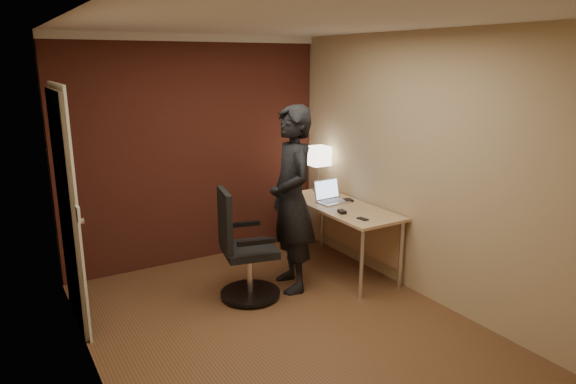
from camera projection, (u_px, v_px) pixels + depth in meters
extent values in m
plane|color=brown|center=(286.00, 330.00, 4.37)|extent=(4.00, 4.00, 0.00)
plane|color=white|center=(286.00, 22.00, 3.74)|extent=(4.00, 4.00, 0.00)
plane|color=tan|center=(194.00, 151.00, 5.72)|extent=(3.00, 0.00, 3.00)
plane|color=tan|center=(504.00, 277.00, 2.39)|extent=(3.00, 0.00, 3.00)
plane|color=tan|center=(86.00, 217.00, 3.31)|extent=(0.00, 4.00, 4.00)
plane|color=tan|center=(423.00, 168.00, 4.80)|extent=(0.00, 4.00, 4.00)
cube|color=brown|center=(195.00, 151.00, 5.69)|extent=(2.98, 0.06, 2.50)
cube|color=silver|center=(190.00, 38.00, 5.38)|extent=(3.00, 0.08, 0.08)
cube|color=silver|center=(527.00, 4.00, 2.13)|extent=(3.00, 0.08, 0.08)
cube|color=silver|center=(73.00, 20.00, 3.03)|extent=(0.08, 4.00, 0.08)
cube|color=silver|center=(429.00, 33.00, 4.48)|extent=(0.08, 4.00, 0.08)
cube|color=silver|center=(68.00, 212.00, 4.30)|extent=(0.05, 0.82, 2.02)
cube|color=silver|center=(70.00, 211.00, 4.30)|extent=(0.02, 0.92, 2.12)
cylinder|color=silver|center=(80.00, 221.00, 4.04)|extent=(0.05, 0.05, 0.05)
cube|color=silver|center=(78.00, 214.00, 3.71)|extent=(0.02, 0.08, 0.12)
cube|color=tan|center=(340.00, 206.00, 5.48)|extent=(0.60, 1.50, 0.03)
cube|color=tan|center=(360.00, 227.00, 5.69)|extent=(0.02, 1.38, 0.54)
cylinder|color=silver|center=(361.00, 264.00, 4.88)|extent=(0.04, 0.04, 0.70)
cylinder|color=silver|center=(287.00, 225.00, 6.02)|extent=(0.04, 0.04, 0.70)
cylinder|color=silver|center=(401.00, 254.00, 5.12)|extent=(0.04, 0.04, 0.70)
cylinder|color=silver|center=(322.00, 219.00, 6.27)|extent=(0.04, 0.04, 0.70)
cube|color=silver|center=(318.00, 191.00, 6.05)|extent=(0.11, 0.11, 0.01)
cylinder|color=silver|center=(318.00, 178.00, 6.01)|extent=(0.01, 0.01, 0.30)
cube|color=white|center=(319.00, 156.00, 5.94)|extent=(0.22, 0.22, 0.22)
cube|color=silver|center=(333.00, 202.00, 5.58)|extent=(0.34, 0.25, 0.01)
cube|color=silver|center=(327.00, 189.00, 5.65)|extent=(0.33, 0.08, 0.22)
cube|color=#B2CCF2|center=(327.00, 189.00, 5.64)|extent=(0.30, 0.06, 0.19)
cube|color=gray|center=(333.00, 201.00, 5.57)|extent=(0.29, 0.15, 0.00)
cube|color=black|center=(342.00, 212.00, 5.18)|extent=(0.08, 0.11, 0.03)
cube|color=black|center=(363.00, 219.00, 4.98)|extent=(0.07, 0.12, 0.01)
cube|color=black|center=(348.00, 200.00, 5.63)|extent=(0.11, 0.13, 0.02)
cylinder|color=black|center=(250.00, 293.00, 4.97)|extent=(0.58, 0.58, 0.03)
cylinder|color=silver|center=(250.00, 272.00, 4.92)|extent=(0.06, 0.06, 0.43)
cube|color=black|center=(249.00, 250.00, 4.86)|extent=(0.56, 0.56, 0.07)
cube|color=black|center=(225.00, 220.00, 4.71)|extent=(0.14, 0.43, 0.57)
cube|color=black|center=(242.00, 224.00, 5.06)|extent=(0.35, 0.12, 0.04)
cube|color=black|center=(257.00, 242.00, 4.57)|extent=(0.35, 0.12, 0.04)
imported|color=black|center=(292.00, 200.00, 4.99)|extent=(0.57, 0.75, 1.83)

